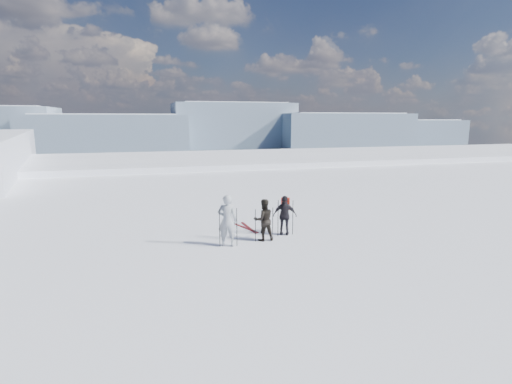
% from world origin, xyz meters
% --- Properties ---
extents(lake_basin, '(820.00, 820.00, 71.62)m').
position_xyz_m(lake_basin, '(0.00, 30.00, -6.50)').
color(lake_basin, white).
rests_on(lake_basin, ground).
extents(far_mountain_range, '(770.00, 110.00, 53.00)m').
position_xyz_m(far_mountain_range, '(29.60, 454.78, -7.19)').
color(far_mountain_range, slate).
rests_on(far_mountain_range, ground).
extents(skier_grey, '(0.76, 0.63, 1.79)m').
position_xyz_m(skier_grey, '(-3.32, 2.74, 0.90)').
color(skier_grey, '#989FA6').
rests_on(skier_grey, ground).
extents(skier_dark, '(0.75, 0.59, 1.51)m').
position_xyz_m(skier_dark, '(-1.94, 3.01, 0.75)').
color(skier_dark, black).
rests_on(skier_dark, ground).
extents(skier_pack, '(0.95, 0.68, 1.49)m').
position_xyz_m(skier_pack, '(-0.98, 3.44, 0.75)').
color(skier_pack, black).
rests_on(skier_pack, ground).
extents(backpack, '(0.36, 0.29, 0.45)m').
position_xyz_m(backpack, '(-0.88, 3.67, 1.72)').
color(backpack, red).
rests_on(backpack, skier_pack).
extents(ski_poles, '(2.93, 0.78, 1.36)m').
position_xyz_m(ski_poles, '(-2.07, 3.00, 0.64)').
color(ski_poles, black).
rests_on(ski_poles, ground).
extents(skis_loose, '(0.67, 1.70, 0.03)m').
position_xyz_m(skis_loose, '(-2.10, 4.74, 0.01)').
color(skis_loose, black).
rests_on(skis_loose, ground).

